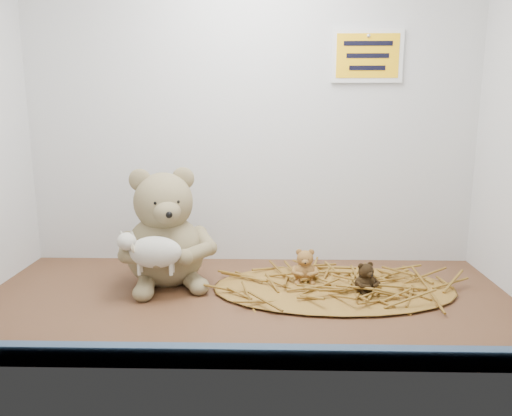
{
  "coord_description": "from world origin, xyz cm",
  "views": [
    {
      "loc": [
        4.59,
        -104.67,
        42.63
      ],
      "look_at": [
        1.98,
        3.12,
        20.31
      ],
      "focal_mm": 35.0,
      "sensor_mm": 36.0,
      "label": 1
    }
  ],
  "objects_px": {
    "main_teddy": "(164,227)",
    "mini_teddy_tan": "(305,264)",
    "mini_teddy_brown": "(365,276)",
    "toy_lamb": "(155,252)"
  },
  "relations": [
    {
      "from": "mini_teddy_tan",
      "to": "mini_teddy_brown",
      "type": "relative_size",
      "value": 1.13
    },
    {
      "from": "main_teddy",
      "to": "mini_teddy_tan",
      "type": "relative_size",
      "value": 3.5
    },
    {
      "from": "toy_lamb",
      "to": "mini_teddy_tan",
      "type": "bearing_deg",
      "value": 16.11
    },
    {
      "from": "mini_teddy_tan",
      "to": "mini_teddy_brown",
      "type": "bearing_deg",
      "value": -26.16
    },
    {
      "from": "toy_lamb",
      "to": "mini_teddy_brown",
      "type": "height_order",
      "value": "toy_lamb"
    },
    {
      "from": "toy_lamb",
      "to": "main_teddy",
      "type": "bearing_deg",
      "value": 90.0
    },
    {
      "from": "mini_teddy_tan",
      "to": "toy_lamb",
      "type": "bearing_deg",
      "value": -161.9
    },
    {
      "from": "main_teddy",
      "to": "mini_teddy_tan",
      "type": "xyz_separation_m",
      "value": [
        0.34,
        -0.0,
        -0.09
      ]
    },
    {
      "from": "toy_lamb",
      "to": "mini_teddy_tan",
      "type": "xyz_separation_m",
      "value": [
        0.34,
        0.1,
        -0.06
      ]
    },
    {
      "from": "main_teddy",
      "to": "toy_lamb",
      "type": "xyz_separation_m",
      "value": [
        0.0,
        -0.1,
        -0.03
      ]
    }
  ]
}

